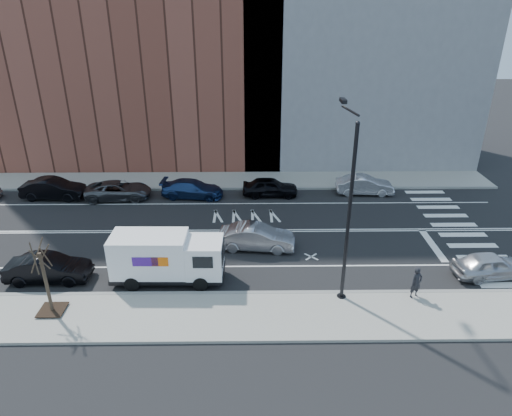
{
  "coord_description": "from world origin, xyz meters",
  "views": [
    {
      "loc": [
        2.5,
        -26.18,
        13.74
      ],
      "look_at": [
        2.82,
        0.5,
        1.4
      ],
      "focal_mm": 32.0,
      "sensor_mm": 36.0,
      "label": 1
    }
  ],
  "objects_px": {
    "fedex_van": "(166,257)",
    "driving_sedan": "(256,237)",
    "near_parked_front": "(491,265)",
    "far_parked_b": "(53,189)",
    "pedestrian": "(416,283)"
  },
  "relations": [
    {
      "from": "fedex_van",
      "to": "near_parked_front",
      "type": "xyz_separation_m",
      "value": [
        17.31,
        0.15,
        -0.72
      ]
    },
    {
      "from": "near_parked_front",
      "to": "pedestrian",
      "type": "height_order",
      "value": "pedestrian"
    },
    {
      "from": "far_parked_b",
      "to": "pedestrian",
      "type": "height_order",
      "value": "pedestrian"
    },
    {
      "from": "fedex_van",
      "to": "near_parked_front",
      "type": "height_order",
      "value": "fedex_van"
    },
    {
      "from": "driving_sedan",
      "to": "near_parked_front",
      "type": "bearing_deg",
      "value": -98.35
    },
    {
      "from": "driving_sedan",
      "to": "fedex_van",
      "type": "bearing_deg",
      "value": 131.18
    },
    {
      "from": "far_parked_b",
      "to": "pedestrian",
      "type": "relative_size",
      "value": 2.77
    },
    {
      "from": "near_parked_front",
      "to": "far_parked_b",
      "type": "bearing_deg",
      "value": 62.19
    },
    {
      "from": "far_parked_b",
      "to": "near_parked_front",
      "type": "xyz_separation_m",
      "value": [
        27.63,
        -10.93,
        -0.08
      ]
    },
    {
      "from": "fedex_van",
      "to": "driving_sedan",
      "type": "relative_size",
      "value": 1.31
    },
    {
      "from": "far_parked_b",
      "to": "driving_sedan",
      "type": "height_order",
      "value": "far_parked_b"
    },
    {
      "from": "fedex_van",
      "to": "far_parked_b",
      "type": "distance_m",
      "value": 15.16
    },
    {
      "from": "fedex_van",
      "to": "near_parked_front",
      "type": "relative_size",
      "value": 1.46
    },
    {
      "from": "near_parked_front",
      "to": "driving_sedan",
      "type": "bearing_deg",
      "value": 69.45
    },
    {
      "from": "far_parked_b",
      "to": "near_parked_front",
      "type": "bearing_deg",
      "value": -108.53
    }
  ]
}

